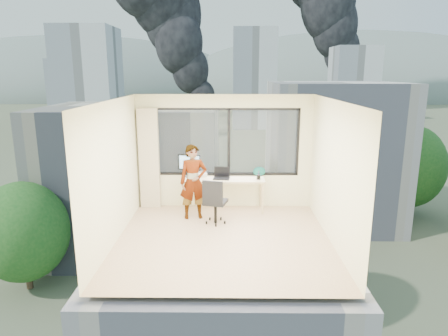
{
  "coord_description": "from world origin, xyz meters",
  "views": [
    {
      "loc": [
        0.09,
        -6.99,
        3.08
      ],
      "look_at": [
        0.0,
        1.0,
        1.15
      ],
      "focal_mm": 31.93,
      "sensor_mm": 36.0,
      "label": 1
    }
  ],
  "objects_px": {
    "desk": "(224,194)",
    "chair": "(215,201)",
    "handbag": "(259,171)",
    "game_console": "(199,174)",
    "laptop": "(221,174)",
    "person": "(193,182)",
    "monitor": "(190,166)"
  },
  "relations": [
    {
      "from": "desk",
      "to": "monitor",
      "type": "relative_size",
      "value": 3.41
    },
    {
      "from": "person",
      "to": "game_console",
      "type": "distance_m",
      "value": 0.73
    },
    {
      "from": "person",
      "to": "laptop",
      "type": "bearing_deg",
      "value": 25.56
    },
    {
      "from": "chair",
      "to": "handbag",
      "type": "relative_size",
      "value": 3.51
    },
    {
      "from": "desk",
      "to": "person",
      "type": "xyz_separation_m",
      "value": [
        -0.66,
        -0.49,
        0.43
      ]
    },
    {
      "from": "desk",
      "to": "handbag",
      "type": "distance_m",
      "value": 0.96
    },
    {
      "from": "monitor",
      "to": "chair",
      "type": "bearing_deg",
      "value": -43.5
    },
    {
      "from": "person",
      "to": "monitor",
      "type": "relative_size",
      "value": 3.03
    },
    {
      "from": "monitor",
      "to": "handbag",
      "type": "distance_m",
      "value": 1.6
    },
    {
      "from": "monitor",
      "to": "game_console",
      "type": "height_order",
      "value": "monitor"
    },
    {
      "from": "person",
      "to": "laptop",
      "type": "distance_m",
      "value": 0.75
    },
    {
      "from": "desk",
      "to": "laptop",
      "type": "xyz_separation_m",
      "value": [
        -0.07,
        -0.03,
        0.49
      ]
    },
    {
      "from": "desk",
      "to": "chair",
      "type": "distance_m",
      "value": 0.83
    },
    {
      "from": "monitor",
      "to": "person",
      "type": "bearing_deg",
      "value": -64.43
    },
    {
      "from": "desk",
      "to": "game_console",
      "type": "distance_m",
      "value": 0.76
    },
    {
      "from": "chair",
      "to": "game_console",
      "type": "distance_m",
      "value": 1.16
    },
    {
      "from": "chair",
      "to": "game_console",
      "type": "xyz_separation_m",
      "value": [
        -0.41,
        1.04,
        0.3
      ]
    },
    {
      "from": "laptop",
      "to": "handbag",
      "type": "height_order",
      "value": "laptop"
    },
    {
      "from": "game_console",
      "to": "desk",
      "type": "bearing_deg",
      "value": -35.06
    },
    {
      "from": "person",
      "to": "game_console",
      "type": "xyz_separation_m",
      "value": [
        0.07,
        0.72,
        -0.01
      ]
    },
    {
      "from": "laptop",
      "to": "monitor",
      "type": "bearing_deg",
      "value": 173.0
    },
    {
      "from": "desk",
      "to": "game_console",
      "type": "relative_size",
      "value": 5.32
    },
    {
      "from": "chair",
      "to": "monitor",
      "type": "xyz_separation_m",
      "value": [
        -0.62,
        0.94,
        0.52
      ]
    },
    {
      "from": "game_console",
      "to": "laptop",
      "type": "distance_m",
      "value": 0.59
    },
    {
      "from": "game_console",
      "to": "laptop",
      "type": "xyz_separation_m",
      "value": [
        0.52,
        -0.27,
        0.07
      ]
    },
    {
      "from": "desk",
      "to": "chair",
      "type": "bearing_deg",
      "value": -102.27
    },
    {
      "from": "desk",
      "to": "person",
      "type": "height_order",
      "value": "person"
    },
    {
      "from": "monitor",
      "to": "laptop",
      "type": "xyz_separation_m",
      "value": [
        0.73,
        -0.17,
        -0.15
      ]
    },
    {
      "from": "laptop",
      "to": "handbag",
      "type": "xyz_separation_m",
      "value": [
        0.87,
        0.26,
        -0.01
      ]
    },
    {
      "from": "desk",
      "to": "handbag",
      "type": "height_order",
      "value": "handbag"
    },
    {
      "from": "laptop",
      "to": "game_console",
      "type": "bearing_deg",
      "value": 158.72
    },
    {
      "from": "handbag",
      "to": "desk",
      "type": "bearing_deg",
      "value": -143.73
    }
  ]
}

